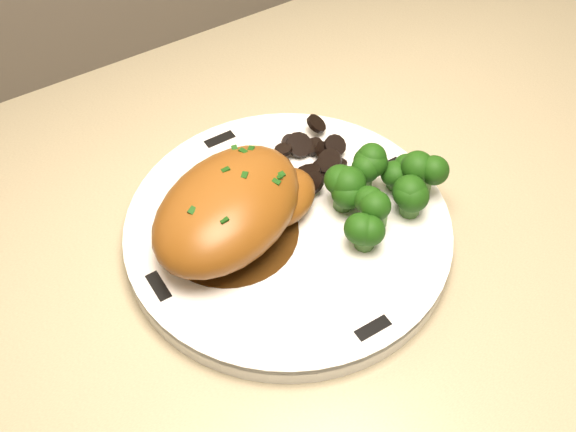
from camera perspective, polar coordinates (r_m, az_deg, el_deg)
plate at (r=0.56m, az=-0.00°, el=-1.21°), size 0.31×0.31×0.02m
rim_accent_0 at (r=0.62m, az=-5.42°, el=6.03°), size 0.03×0.01×0.00m
rim_accent_1 at (r=0.53m, az=-10.20°, el=-5.50°), size 0.01×0.03×0.00m
rim_accent_2 at (r=0.50m, az=6.72°, el=-8.81°), size 0.03×0.01×0.00m
rim_accent_3 at (r=0.60m, az=8.93°, el=3.69°), size 0.01×0.03×0.00m
gravy_pool at (r=0.55m, az=-4.64°, el=-1.20°), size 0.11×0.11×0.00m
chicken_breast at (r=0.53m, az=-4.30°, el=0.67°), size 0.16×0.14×0.05m
mushroom_pile at (r=0.58m, az=0.30°, el=3.49°), size 0.09×0.07×0.02m
broccoli_florets at (r=0.56m, az=7.59°, el=2.05°), size 0.09×0.07×0.04m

